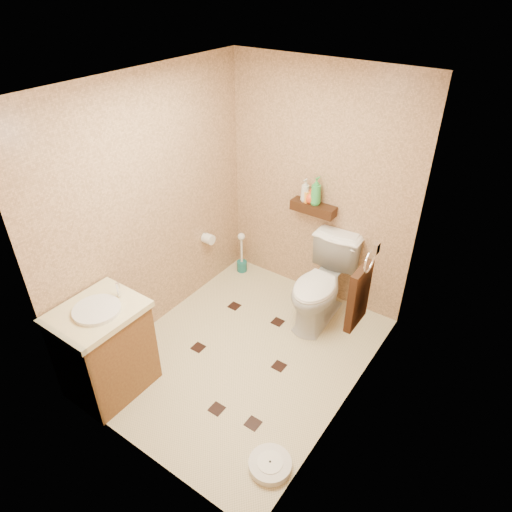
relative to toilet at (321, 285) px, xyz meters
The scene contains 18 objects.
ground 0.99m from the toilet, 111.03° to the right, with size 2.50×2.50×0.00m, color beige.
wall_back 0.94m from the toilet, 127.43° to the left, with size 2.00×0.04×2.40m, color tan.
wall_front 2.25m from the toilet, 98.74° to the right, with size 2.00×0.04×2.40m, color tan.
wall_left 1.74m from the toilet, 147.78° to the right, with size 0.04×2.50×2.40m, color tan.
wall_right 1.33m from the toilet, 50.74° to the right, with size 0.04×2.50×2.40m, color tan.
ceiling 2.17m from the toilet, 111.03° to the right, with size 2.00×2.50×0.02m, color silver.
wall_shelf 0.76m from the toilet, 133.43° to the left, with size 0.46×0.14×0.10m, color #321B0D.
floor_accents 1.02m from the toilet, 108.23° to the right, with size 1.11×1.29×0.01m.
toilet is the anchor object (origin of this frame).
vanity 2.05m from the toilet, 119.77° to the right, with size 0.56×0.68×0.96m.
bathroom_scale 1.76m from the toilet, 73.06° to the right, with size 0.32×0.32×0.06m.
toilet_brush 1.19m from the toilet, 168.21° to the left, with size 0.12×0.12×0.51m.
towel_ring 0.98m from the toilet, 44.45° to the right, with size 0.12×0.30×0.76m.
toilet_paper 1.29m from the toilet, behind, with size 0.12×0.11×0.12m.
bottle_a 0.93m from the toilet, 141.19° to the left, with size 0.09×0.09×0.23m, color beige.
bottle_b 0.90m from the toilet, 139.81° to the left, with size 0.08×0.08×0.17m, color #FFA535.
bottle_c 0.87m from the toilet, 136.39° to the left, with size 0.11×0.11×0.15m, color #DC4319.
bottle_d 0.91m from the toilet, 132.02° to the left, with size 0.11×0.11×0.28m, color green.
Camera 1 is at (1.84, -2.44, 3.08)m, focal length 32.00 mm.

